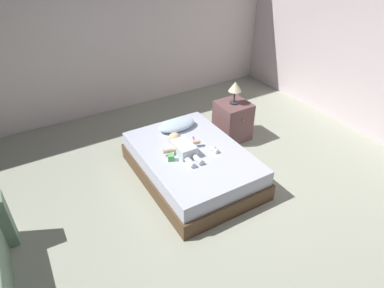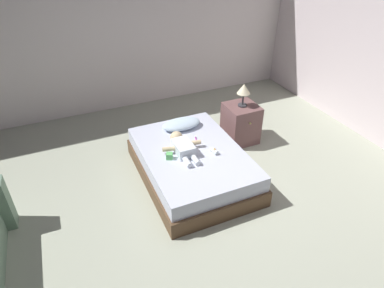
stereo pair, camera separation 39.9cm
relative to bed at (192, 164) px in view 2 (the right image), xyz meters
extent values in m
plane|color=#A8AE98|center=(-0.19, -0.69, -0.20)|extent=(8.00, 8.00, 0.00)
cube|color=silver|center=(-0.19, 2.31, 1.17)|extent=(8.00, 0.12, 2.73)
cube|color=brown|center=(0.00, 0.00, -0.09)|extent=(1.21, 1.71, 0.21)
cube|color=silver|center=(0.00, 0.00, 0.11)|extent=(1.16, 1.64, 0.19)
ellipsoid|color=silver|center=(0.09, 0.55, 0.26)|extent=(0.53, 0.29, 0.11)
cube|color=white|center=(-0.11, 0.01, 0.27)|extent=(0.21, 0.31, 0.13)
sphere|color=beige|center=(-0.11, 0.24, 0.28)|extent=(0.16, 0.16, 0.16)
cylinder|color=beige|center=(-0.28, 0.06, 0.27)|extent=(0.16, 0.09, 0.06)
cylinder|color=beige|center=(0.07, 0.06, 0.27)|extent=(0.16, 0.09, 0.06)
cylinder|color=white|center=(-0.16, -0.22, 0.24)|extent=(0.06, 0.17, 0.06)
cylinder|color=white|center=(-0.05, -0.22, 0.24)|extent=(0.06, 0.17, 0.06)
cube|color=#B93DA9|center=(0.14, 0.19, 0.21)|extent=(0.04, 0.13, 0.01)
cube|color=white|center=(0.16, 0.25, 0.22)|extent=(0.02, 0.03, 0.01)
cube|color=brown|center=(0.99, 0.51, 0.09)|extent=(0.44, 0.44, 0.57)
sphere|color=tan|center=(0.99, 0.27, 0.21)|extent=(0.03, 0.03, 0.03)
cylinder|color=#333338|center=(0.99, 0.51, 0.38)|extent=(0.13, 0.13, 0.02)
cylinder|color=#333338|center=(0.99, 0.51, 0.47)|extent=(0.02, 0.02, 0.17)
cone|color=#F4E7BC|center=(0.99, 0.51, 0.63)|extent=(0.18, 0.18, 0.14)
cube|color=#61C468|center=(-0.30, -0.04, 0.24)|extent=(0.10, 0.10, 0.07)
cylinder|color=white|center=(0.23, -0.15, 0.23)|extent=(0.07, 0.11, 0.05)
cone|color=#F1BA6F|center=(0.23, -0.15, 0.27)|extent=(0.04, 0.04, 0.02)
camera|label=1|loc=(-1.69, -2.85, 2.53)|focal=31.32mm
camera|label=2|loc=(-1.34, -3.03, 2.53)|focal=31.32mm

